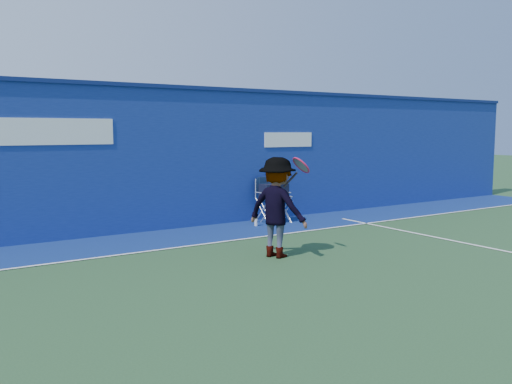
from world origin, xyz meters
TOP-DOWN VIEW (x-y plane):
  - ground at (0.00, 0.00)m, footprint 80.00×80.00m
  - stadium_wall at (-0.00, 5.20)m, footprint 24.00×0.50m
  - out_of_bounds_strip at (0.00, 4.10)m, footprint 24.00×1.80m
  - court_lines at (0.00, 0.60)m, footprint 24.00×12.00m
  - directors_chair_left at (2.86, 4.60)m, footprint 0.62×0.57m
  - directors_chair_right at (2.86, 4.46)m, footprint 0.55×0.49m
  - water_bottle at (2.22, 4.32)m, footprint 0.07×0.07m
  - tennis_player at (0.93, 1.67)m, footprint 1.06×1.24m

SIDE VIEW (x-z plane):
  - ground at x=0.00m, z-range 0.00..0.00m
  - out_of_bounds_strip at x=0.00m, z-range 0.00..0.01m
  - court_lines at x=0.00m, z-range 0.01..0.01m
  - water_bottle at x=2.22m, z-range 0.00..0.25m
  - directors_chair_right at x=2.86m, z-range -0.17..0.74m
  - directors_chair_left at x=2.86m, z-range -0.08..0.96m
  - tennis_player at x=0.93m, z-range 0.00..1.69m
  - stadium_wall at x=0.00m, z-range 0.01..3.09m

